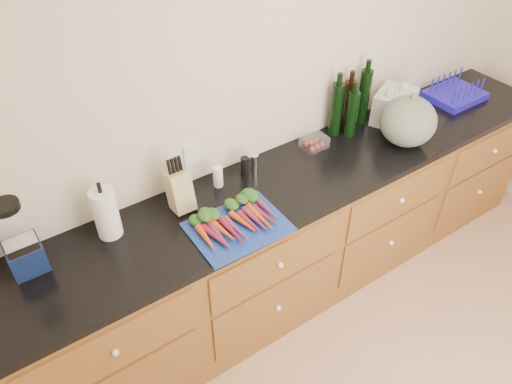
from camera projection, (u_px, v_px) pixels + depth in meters
wall_back at (279, 90)px, 2.80m from camera, size 4.10×0.05×2.60m
cabinets at (306, 232)px, 3.14m from camera, size 3.60×0.64×0.90m
countertop at (311, 173)px, 2.84m from camera, size 3.64×0.62×0.04m
cutting_board at (238, 227)px, 2.47m from camera, size 0.47×0.36×0.01m
carrots at (234, 219)px, 2.47m from camera, size 0.38×0.28×0.05m
squash at (408, 121)px, 2.95m from camera, size 0.33×0.33×0.30m
blender_appliance at (20, 241)px, 2.16m from camera, size 0.15×0.15×0.38m
paper_towel at (106, 213)px, 2.36m from camera, size 0.12×0.12×0.26m
knife_block at (180, 190)px, 2.52m from camera, size 0.11×0.11×0.22m
grinder_salt at (218, 177)px, 2.69m from camera, size 0.05×0.05×0.12m
grinder_pepper at (245, 166)px, 2.76m from camera, size 0.05×0.05×0.12m
canister_chrome at (255, 163)px, 2.79m from camera, size 0.05×0.05×0.11m
tomato_box at (314, 142)px, 2.99m from camera, size 0.15×0.12×0.07m
bottles at (350, 106)px, 3.06m from camera, size 0.30×0.15×0.36m
grocery_bag at (394, 106)px, 3.18m from camera, size 0.34×0.32×0.20m
dish_rack at (455, 93)px, 3.44m from camera, size 0.37×0.30×0.15m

